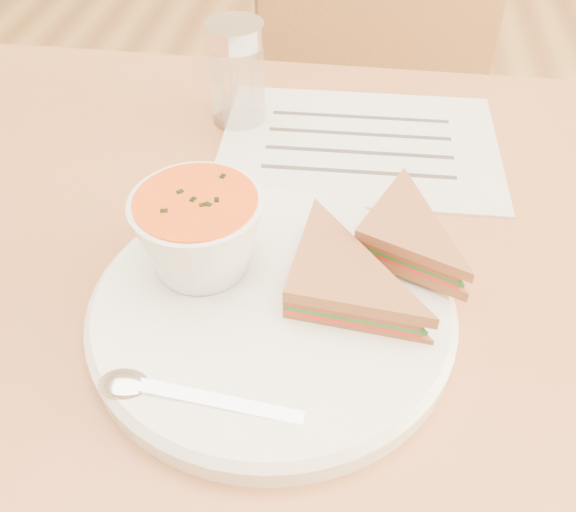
% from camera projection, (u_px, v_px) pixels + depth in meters
% --- Properties ---
extents(dining_table, '(1.00, 0.70, 0.75)m').
position_uv_depth(dining_table, '(293.00, 461.00, 0.83)').
color(dining_table, brown).
rests_on(dining_table, floor).
extents(chair_far, '(0.56, 0.56, 0.98)m').
position_uv_depth(chair_far, '(410.00, 173.00, 1.09)').
color(chair_far, brown).
rests_on(chair_far, floor).
extents(plate, '(0.36, 0.36, 0.02)m').
position_uv_depth(plate, '(272.00, 311.00, 0.51)').
color(plate, white).
rests_on(plate, dining_table).
extents(soup_bowl, '(0.11, 0.11, 0.07)m').
position_uv_depth(soup_bowl, '(200.00, 237.00, 0.50)').
color(soup_bowl, white).
rests_on(soup_bowl, plate).
extents(sandwich_half_a, '(0.12, 0.12, 0.03)m').
position_uv_depth(sandwich_half_a, '(283.00, 308.00, 0.47)').
color(sandwich_half_a, '#A6613A').
rests_on(sandwich_half_a, plate).
extents(sandwich_half_b, '(0.13, 0.13, 0.03)m').
position_uv_depth(sandwich_half_b, '(354.00, 244.00, 0.51)').
color(sandwich_half_b, '#A6613A').
rests_on(sandwich_half_b, plate).
extents(spoon, '(0.18, 0.05, 0.01)m').
position_uv_depth(spoon, '(197.00, 398.00, 0.43)').
color(spoon, silver).
rests_on(spoon, plate).
extents(paper_menu, '(0.30, 0.23, 0.00)m').
position_uv_depth(paper_menu, '(359.00, 144.00, 0.69)').
color(paper_menu, silver).
rests_on(paper_menu, dining_table).
extents(condiment_shaker, '(0.07, 0.07, 0.11)m').
position_uv_depth(condiment_shaker, '(237.00, 74.00, 0.69)').
color(condiment_shaker, silver).
rests_on(condiment_shaker, dining_table).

